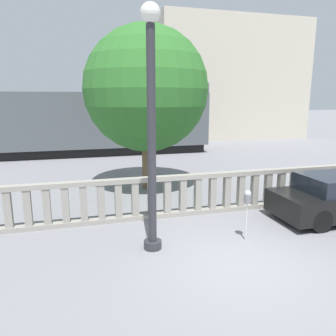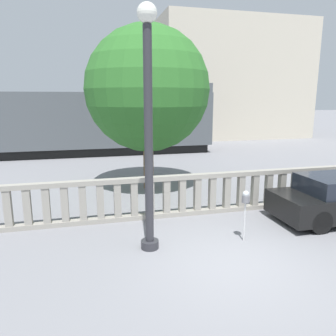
% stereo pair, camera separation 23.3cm
% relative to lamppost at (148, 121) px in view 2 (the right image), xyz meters
% --- Properties ---
extents(ground_plane, '(160.00, 160.00, 0.00)m').
position_rel_lamppost_xyz_m(ground_plane, '(1.66, -1.21, -3.08)').
color(ground_plane, slate).
extents(balustrade, '(13.33, 0.24, 1.30)m').
position_rel_lamppost_xyz_m(balustrade, '(1.66, 2.00, -2.43)').
color(balustrade, gray).
rests_on(balustrade, ground).
extents(lamppost, '(0.44, 0.44, 5.57)m').
position_rel_lamppost_xyz_m(lamppost, '(0.00, 0.00, 0.00)').
color(lamppost, '#2D2D33').
rests_on(lamppost, ground).
extents(parking_meter, '(0.19, 0.19, 1.33)m').
position_rel_lamppost_xyz_m(parking_meter, '(2.43, -0.16, -1.99)').
color(parking_meter, silver).
rests_on(parking_meter, ground).
extents(train_near, '(20.73, 2.77, 4.54)m').
position_rel_lamppost_xyz_m(train_near, '(-3.46, 14.29, -1.01)').
color(train_near, black).
rests_on(train_near, ground).
extents(train_far, '(19.76, 3.19, 3.86)m').
position_rel_lamppost_xyz_m(train_far, '(4.62, 24.11, -1.35)').
color(train_far, black).
rests_on(train_far, ground).
extents(building_block, '(13.55, 6.92, 10.36)m').
position_rel_lamppost_xyz_m(building_block, '(11.91, 21.81, 2.10)').
color(building_block, beige).
rests_on(building_block, ground).
extents(tree_left, '(4.78, 4.78, 6.32)m').
position_rel_lamppost_xyz_m(tree_left, '(1.01, 5.42, 0.84)').
color(tree_left, brown).
rests_on(tree_left, ground).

